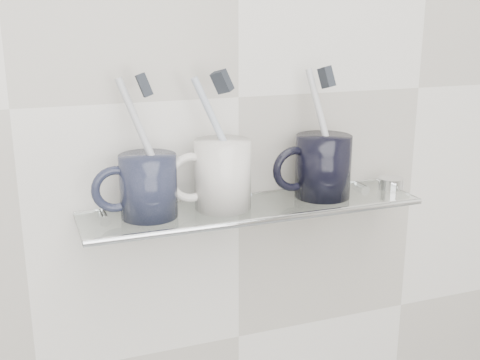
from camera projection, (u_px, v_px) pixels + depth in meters
name	position (u px, v px, depth m)	size (l,w,h in m)	color
wall_back	(239.00, 97.00, 0.89)	(2.50, 2.50, 0.00)	silver
shelf_glass	(253.00, 208.00, 0.88)	(0.50, 0.12, 0.01)	silver
shelf_rail	(268.00, 220.00, 0.83)	(0.01, 0.01, 0.50)	silver
bracket_left	(104.00, 222.00, 0.85)	(0.02, 0.02, 0.03)	silver
bracket_right	(361.00, 192.00, 1.00)	(0.02, 0.02, 0.03)	silver
mug_left	(148.00, 186.00, 0.82)	(0.08, 0.08, 0.09)	black
mug_left_handle	(115.00, 189.00, 0.80)	(0.06, 0.06, 0.01)	black
toothbrush_left	(147.00, 145.00, 0.80)	(0.01, 0.01, 0.19)	#B7B7B9
bristles_left	(144.00, 85.00, 0.78)	(0.01, 0.02, 0.03)	#22262C
mug_center	(223.00, 175.00, 0.85)	(0.08, 0.08, 0.10)	silver
mug_center_handle	(191.00, 178.00, 0.84)	(0.07, 0.07, 0.01)	silver
toothbrush_center	(223.00, 139.00, 0.84)	(0.01, 0.01, 0.19)	#AABCD4
bristles_center	(222.00, 82.00, 0.82)	(0.01, 0.02, 0.03)	#22262C
mug_right	(323.00, 166.00, 0.91)	(0.08, 0.08, 0.09)	black
mug_right_handle	(294.00, 169.00, 0.89)	(0.07, 0.07, 0.01)	black
toothbrush_right	(324.00, 131.00, 0.89)	(0.01, 0.01, 0.19)	#BCBAB7
bristles_right	(326.00, 77.00, 0.87)	(0.01, 0.02, 0.03)	#22262C
chrome_cap	(391.00, 183.00, 0.96)	(0.04, 0.04, 0.02)	silver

